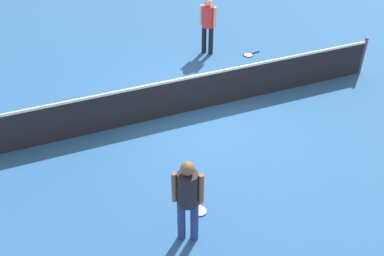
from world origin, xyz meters
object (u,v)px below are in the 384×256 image
(tennis_racket_near_player, at_px, (199,209))
(tennis_racket_far_player, at_px, (249,55))
(player_near_side, at_px, (188,196))
(player_far_side, at_px, (208,21))

(tennis_racket_near_player, height_order, tennis_racket_far_player, same)
(player_near_side, xyz_separation_m, player_far_side, (3.22, 6.45, 0.00))
(tennis_racket_far_player, bearing_deg, player_near_side, -126.52)
(player_far_side, xyz_separation_m, tennis_racket_far_player, (1.11, -0.60, -1.00))
(tennis_racket_near_player, xyz_separation_m, tennis_racket_far_player, (3.89, 5.31, 0.00))
(tennis_racket_far_player, bearing_deg, tennis_racket_near_player, -126.22)
(player_near_side, height_order, tennis_racket_near_player, player_near_side)
(player_near_side, bearing_deg, player_far_side, 63.49)
(player_near_side, xyz_separation_m, tennis_racket_near_player, (0.44, 0.54, -1.00))
(player_near_side, distance_m, tennis_racket_near_player, 1.21)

